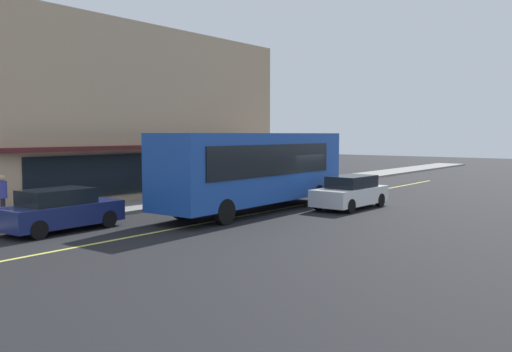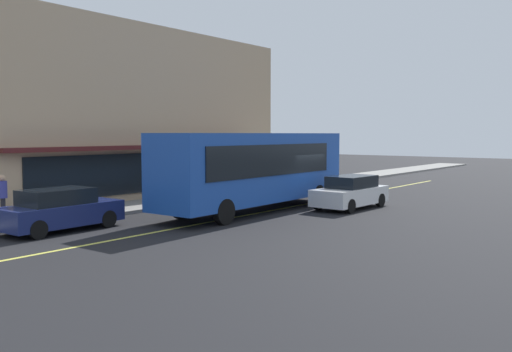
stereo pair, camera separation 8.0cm
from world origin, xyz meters
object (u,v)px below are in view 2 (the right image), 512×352
(car_maroon, at_px, (281,183))
(pedestrian_at_corner, at_px, (292,170))
(car_navy, at_px, (60,210))
(pedestrian_by_curb, at_px, (3,193))
(traffic_light, at_px, (218,152))
(car_white, at_px, (350,192))
(bus, at_px, (256,167))

(car_maroon, height_order, pedestrian_at_corner, pedestrian_at_corner)
(car_navy, distance_m, car_maroon, 13.87)
(pedestrian_at_corner, bearing_deg, pedestrian_by_curb, 178.70)
(car_navy, relative_size, pedestrian_by_curb, 2.51)
(traffic_light, distance_m, car_maroon, 4.20)
(car_white, xyz_separation_m, pedestrian_by_curb, (-12.12, 8.59, 0.45))
(bus, distance_m, pedestrian_at_corner, 11.90)
(bus, height_order, car_white, bus)
(car_white, bearing_deg, car_maroon, 68.28)
(traffic_light, relative_size, car_navy, 0.74)
(bus, height_order, pedestrian_by_curb, bus)
(bus, height_order, car_navy, bus)
(car_navy, bearing_deg, car_maroon, 0.56)
(traffic_light, xyz_separation_m, car_white, (1.22, -7.18, -1.79))
(car_navy, distance_m, pedestrian_at_corner, 18.93)
(pedestrian_at_corner, bearing_deg, car_navy, -171.58)
(car_white, bearing_deg, bus, 141.53)
(bus, relative_size, car_navy, 2.57)
(pedestrian_by_curb, bearing_deg, bus, -33.94)
(bus, distance_m, car_navy, 8.60)
(pedestrian_by_curb, bearing_deg, car_white, -35.32)
(car_navy, bearing_deg, car_white, -24.75)
(car_white, bearing_deg, pedestrian_at_corner, 49.13)
(car_maroon, distance_m, pedestrian_at_corner, 5.54)
(traffic_light, bearing_deg, car_maroon, -25.95)
(traffic_light, bearing_deg, bus, -118.17)
(pedestrian_at_corner, distance_m, pedestrian_by_curb, 19.18)
(car_navy, distance_m, pedestrian_by_curb, 3.27)
(traffic_light, xyz_separation_m, pedestrian_by_curb, (-10.90, 1.41, -1.34))
(traffic_light, bearing_deg, pedestrian_by_curb, 172.63)
(bus, bearing_deg, car_maroon, 25.10)
(car_white, xyz_separation_m, pedestrian_at_corner, (7.05, 8.15, 0.33))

